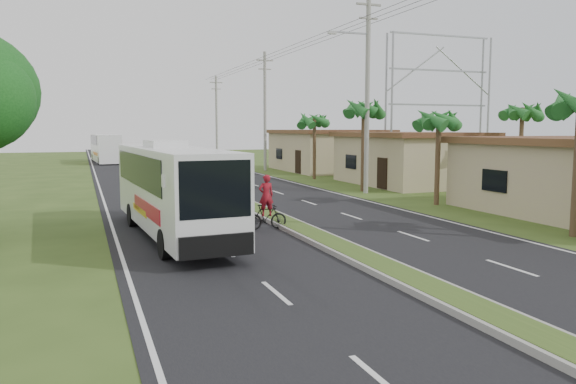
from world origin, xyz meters
name	(u,v)px	position (x,y,z in m)	size (l,w,h in m)	color
ground	(403,280)	(0.00, 0.00, 0.00)	(180.00, 180.00, 0.00)	#364C1B
road_asphalt	(222,195)	(0.00, 20.00, 0.01)	(14.00, 160.00, 0.02)	black
median_strip	(222,193)	(0.00, 20.00, 0.10)	(1.20, 160.00, 0.18)	gray
lane_edge_left	(103,200)	(-6.70, 20.00, 0.00)	(0.12, 160.00, 0.01)	silver
lane_edge_right	(325,191)	(6.70, 20.00, 0.00)	(0.12, 160.00, 0.01)	silver
shop_mid	(408,158)	(14.00, 22.00, 1.86)	(7.60, 10.60, 3.67)	tan
shop_far	(327,150)	(14.00, 36.00, 1.93)	(8.60, 11.60, 3.82)	tan
palm_verge_b	(439,120)	(9.40, 12.00, 4.36)	(2.40, 2.40, 5.05)	#473321
palm_verge_c	(364,109)	(8.80, 19.00, 5.12)	(2.40, 2.40, 5.85)	#473321
palm_verge_d	(315,121)	(9.30, 28.00, 4.55)	(2.40, 2.40, 5.25)	#473321
palm_behind_shop	(522,112)	(17.50, 15.00, 4.93)	(2.40, 2.40, 5.65)	#473321
utility_pole_b	(367,89)	(8.47, 18.00, 6.26)	(3.20, 0.28, 12.00)	gray
utility_pole_c	(265,110)	(8.50, 38.00, 5.67)	(1.60, 0.28, 11.00)	gray
utility_pole_d	(216,117)	(8.50, 58.00, 5.42)	(1.60, 0.28, 10.50)	gray
billboard_lattice	(439,96)	(22.00, 30.00, 6.82)	(10.18, 1.18, 12.07)	gray
coach_bus_main	(172,184)	(-4.72, 7.98, 1.92)	(2.98, 10.91, 3.49)	white
coach_bus_far	(105,147)	(-5.10, 56.25, 1.85)	(3.05, 11.29, 3.25)	white
motorcyclist	(266,210)	(-1.10, 8.13, 0.78)	(1.64, 0.48, 2.16)	black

